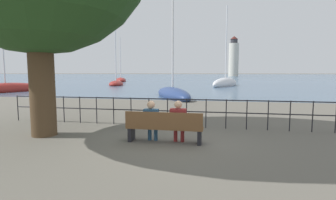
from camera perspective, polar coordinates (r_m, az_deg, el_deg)
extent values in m
plane|color=#605B51|center=(7.62, -0.73, -9.17)|extent=(1000.00, 1000.00, 0.00)
cube|color=#47607A|center=(168.51, 10.58, 5.25)|extent=(600.00, 300.00, 0.01)
cylinder|color=#4C3823|center=(9.09, -25.78, 4.30)|extent=(0.76, 0.76, 3.63)
cube|color=brown|center=(7.52, -0.73, -6.04)|extent=(2.19, 0.45, 0.05)
cube|color=brown|center=(7.27, -1.07, -4.45)|extent=(2.19, 0.04, 0.45)
cube|color=black|center=(7.83, -7.96, -7.31)|extent=(0.10, 0.41, 0.40)
cube|color=black|center=(7.43, 6.89, -8.01)|extent=(0.10, 0.41, 0.40)
cylinder|color=navy|center=(7.82, -4.01, -7.09)|extent=(0.11, 0.11, 0.45)
cylinder|color=navy|center=(7.77, -2.68, -7.16)|extent=(0.11, 0.11, 0.45)
cube|color=navy|center=(7.65, -3.52, -5.26)|extent=(0.35, 0.26, 0.14)
cube|color=navy|center=(7.53, -3.70, -3.88)|extent=(0.41, 0.24, 0.50)
sphere|color=tan|center=(7.48, -3.72, -1.04)|extent=(0.23, 0.23, 0.23)
cylinder|color=maroon|center=(7.66, 1.66, -7.36)|extent=(0.11, 0.11, 0.45)
cylinder|color=maroon|center=(7.63, 3.17, -7.41)|extent=(0.11, 0.11, 0.45)
cube|color=maroon|center=(7.50, 2.32, -5.49)|extent=(0.38, 0.26, 0.14)
cube|color=maroon|center=(7.37, 2.22, -3.97)|extent=(0.45, 0.24, 0.54)
sphere|color=tan|center=(7.32, 2.24, -0.97)|extent=(0.22, 0.22, 0.22)
cylinder|color=black|center=(12.58, -29.89, -1.50)|extent=(0.04, 0.04, 1.05)
cylinder|color=black|center=(12.13, -27.36, -1.62)|extent=(0.04, 0.04, 1.05)
cylinder|color=black|center=(11.71, -24.64, -1.75)|extent=(0.04, 0.04, 1.05)
cylinder|color=black|center=(11.31, -21.73, -1.88)|extent=(0.04, 0.04, 1.05)
cylinder|color=black|center=(10.95, -18.61, -2.02)|extent=(0.04, 0.04, 1.05)
cylinder|color=black|center=(10.62, -15.29, -2.16)|extent=(0.04, 0.04, 1.05)
cylinder|color=black|center=(10.32, -11.76, -2.30)|extent=(0.04, 0.04, 1.05)
cylinder|color=black|center=(10.07, -8.04, -2.44)|extent=(0.04, 0.04, 1.05)
cylinder|color=black|center=(9.86, -4.15, -2.57)|extent=(0.04, 0.04, 1.05)
cylinder|color=black|center=(9.70, -0.11, -2.70)|extent=(0.04, 0.04, 1.05)
cylinder|color=black|center=(9.59, 4.04, -2.81)|extent=(0.04, 0.04, 1.05)
cylinder|color=black|center=(9.53, 8.27, -2.92)|extent=(0.04, 0.04, 1.05)
cylinder|color=black|center=(9.53, 12.53, -3.01)|extent=(0.04, 0.04, 1.05)
cylinder|color=black|center=(9.57, 16.77, -3.08)|extent=(0.04, 0.04, 1.05)
cylinder|color=black|center=(9.67, 20.95, -3.13)|extent=(0.04, 0.04, 1.05)
cylinder|color=black|center=(9.82, 25.03, -3.17)|extent=(0.04, 0.04, 1.05)
cylinder|color=black|center=(10.02, 28.96, -3.19)|extent=(0.04, 0.04, 1.05)
cylinder|color=black|center=(10.26, 32.73, -3.19)|extent=(0.04, 0.04, 1.05)
cylinder|color=black|center=(9.58, 1.96, 0.17)|extent=(13.44, 0.04, 0.04)
cylinder|color=black|center=(9.63, 1.96, -2.45)|extent=(13.44, 0.04, 0.04)
ellipsoid|color=maroon|center=(58.12, -10.24, 4.21)|extent=(4.32, 6.16, 1.26)
cylinder|color=silver|center=(58.18, -10.33, 8.97)|extent=(0.14, 0.14, 8.89)
ellipsoid|color=navy|center=(20.99, 1.03, 1.21)|extent=(4.80, 7.67, 1.17)
cylinder|color=silver|center=(21.11, 1.06, 13.84)|extent=(0.14, 0.14, 8.57)
ellipsoid|color=maroon|center=(31.32, -31.85, 1.96)|extent=(4.83, 8.31, 1.36)
cylinder|color=silver|center=(31.59, -32.49, 13.23)|extent=(0.14, 0.14, 11.57)
ellipsoid|color=maroon|center=(41.28, -11.21, 3.44)|extent=(3.08, 5.49, 1.06)
cylinder|color=silver|center=(41.42, -11.37, 11.25)|extent=(0.14, 0.14, 10.63)
ellipsoid|color=silver|center=(38.82, 12.37, 3.47)|extent=(4.76, 8.66, 1.78)
cylinder|color=silver|center=(39.00, 12.57, 11.96)|extent=(0.14, 0.14, 10.46)
cylinder|color=beige|center=(137.89, 14.09, 8.45)|extent=(4.93, 4.93, 16.50)
cylinder|color=#2D2D33|center=(138.62, 14.19, 12.27)|extent=(3.45, 3.45, 2.01)
cone|color=#4C1E19|center=(138.83, 14.21, 13.01)|extent=(3.94, 3.94, 1.61)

